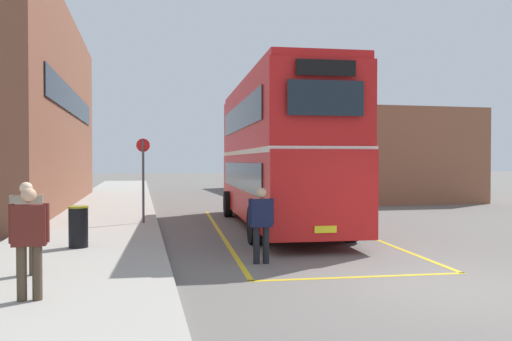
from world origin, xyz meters
TOP-DOWN VIEW (x-y plane):
  - ground_plane at (0.00, 14.40)m, footprint 135.60×135.60m
  - sidewalk_left at (-6.50, 16.80)m, footprint 4.00×57.60m
  - brick_building_left at (-10.63, 17.11)m, footprint 5.13×19.44m
  - depot_building_right at (8.87, 21.66)m, footprint 6.81×13.83m
  - double_decker_bus at (-0.64, 8.29)m, footprint 3.37×10.86m
  - single_deck_bus at (3.07, 28.64)m, footprint 3.00×8.65m
  - pedestrian_boarding at (-2.57, 2.54)m, footprint 0.55×0.25m
  - pedestrian_waiting_near at (-7.05, 1.76)m, footprint 0.56×0.26m
  - pedestrian_waiting_far at (-6.65, -0.02)m, footprint 0.56×0.25m
  - litter_bin at (-6.49, 4.67)m, footprint 0.47×0.47m
  - bus_stop_sign at (-4.97, 9.28)m, footprint 0.44×0.09m
  - bay_marking_yellow at (-0.70, 6.31)m, footprint 5.05×12.98m

SIDE VIEW (x-z plane):
  - ground_plane at x=0.00m, z-range 0.00..0.00m
  - bay_marking_yellow at x=-0.70m, z-range 0.00..0.01m
  - sidewalk_left at x=-6.50m, z-range 0.00..0.14m
  - litter_bin at x=-6.49m, z-range 0.14..1.12m
  - pedestrian_boarding at x=-2.57m, z-range 0.12..1.73m
  - pedestrian_waiting_far at x=-6.65m, z-range 0.26..1.92m
  - pedestrian_waiting_near at x=-7.05m, z-range 0.27..1.94m
  - single_deck_bus at x=3.07m, z-range 0.13..3.15m
  - bus_stop_sign at x=-4.97m, z-range 0.42..3.19m
  - depot_building_right at x=8.87m, z-range 0.00..4.87m
  - double_decker_bus at x=-0.64m, z-range 0.14..4.89m
  - brick_building_left at x=-10.63m, z-range 0.00..8.82m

